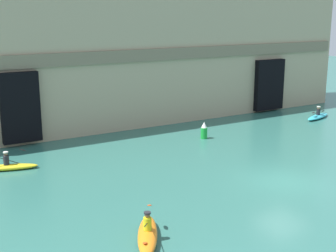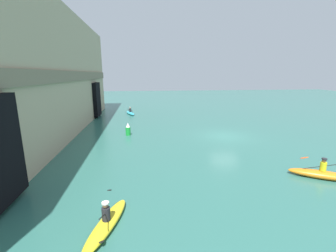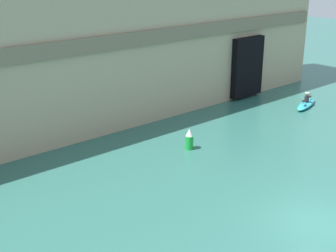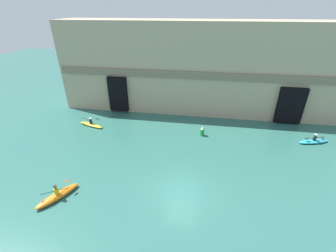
% 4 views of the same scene
% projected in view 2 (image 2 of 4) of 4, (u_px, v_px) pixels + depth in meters
% --- Properties ---
extents(ground_plane, '(120.00, 120.00, 0.00)m').
position_uv_depth(ground_plane, '(225.00, 136.00, 21.02)').
color(ground_plane, '#2D665B').
extents(cliff_bluff, '(36.77, 5.95, 11.40)m').
position_uv_depth(cliff_bluff, '(33.00, 74.00, 18.56)').
color(cliff_bluff, tan).
rests_on(cliff_bluff, ground).
extents(kayak_cyan, '(3.41, 1.72, 1.03)m').
position_uv_depth(kayak_cyan, '(130.00, 113.00, 32.55)').
color(kayak_cyan, '#33B2C6').
rests_on(kayak_cyan, ground).
extents(kayak_yellow, '(3.37, 1.64, 1.16)m').
position_uv_depth(kayak_yellow, '(107.00, 223.00, 8.41)').
color(kayak_yellow, yellow).
rests_on(kayak_yellow, ground).
extents(kayak_orange, '(2.31, 3.27, 1.18)m').
position_uv_depth(kayak_orange, '(322.00, 174.00, 12.42)').
color(kayak_orange, orange).
rests_on(kayak_orange, ground).
extents(marker_buoy, '(0.46, 0.46, 1.20)m').
position_uv_depth(marker_buoy, '(128.00, 129.00, 21.19)').
color(marker_buoy, green).
rests_on(marker_buoy, ground).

